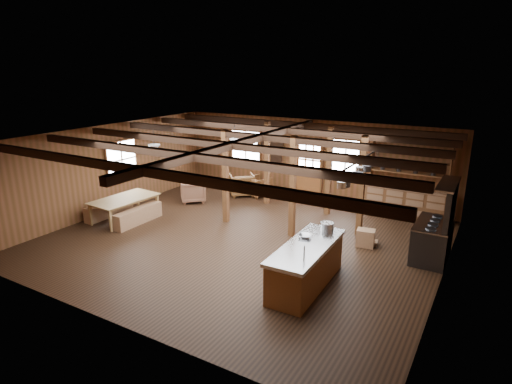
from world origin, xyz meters
TOP-DOWN VIEW (x-y plane):
  - room at (0.00, 0.00)m, footprint 10.04×9.04m
  - ceiling_joists at (0.00, 0.18)m, footprint 9.80×8.82m
  - timber_posts at (0.52, 2.08)m, footprint 3.95×2.35m
  - back_door at (0.00, 4.45)m, footprint 1.02×0.08m
  - window_back_left at (-2.60, 4.46)m, footprint 1.32×0.06m
  - window_back_right at (1.30, 4.46)m, footprint 1.02×0.06m
  - window_left at (-4.96, 0.50)m, footprint 0.14×1.24m
  - notice_boards at (-1.50, 4.46)m, footprint 1.08×0.03m
  - back_counter at (3.40, 4.20)m, footprint 2.55×0.60m
  - pendant_lamps at (-2.25, 1.00)m, footprint 1.86×2.36m
  - pot_rack at (3.05, 0.38)m, footprint 0.34×3.00m
  - kitchen_island at (2.50, -1.43)m, footprint 0.93×2.52m
  - step_stool at (3.00, 1.29)m, footprint 0.56×0.44m
  - commercial_range at (4.65, 1.38)m, footprint 0.81×1.58m
  - dining_table at (-3.90, -0.45)m, footprint 1.24×2.06m
  - bench_wall at (-4.65, -0.45)m, footprint 0.32×1.70m
  - bench_aisle at (-3.40, -0.45)m, footprint 0.32×1.71m
  - armchair_a at (-2.24, 3.56)m, footprint 1.21×1.21m
  - armchair_b at (-1.69, 3.80)m, footprint 0.99×1.01m
  - armchair_c at (-3.30, 2.08)m, footprint 1.15×1.15m
  - counter_pot at (2.55, -0.42)m, footprint 0.31×0.31m
  - bowl at (2.29, -1.06)m, footprint 0.36×0.36m

SIDE VIEW (x-z plane):
  - step_stool at x=3.00m, z-range 0.00..0.45m
  - bench_wall at x=-4.65m, z-range 0.00..0.47m
  - bench_aisle at x=-3.40m, z-range 0.00..0.47m
  - dining_table at x=-3.90m, z-range 0.00..0.70m
  - armchair_b at x=-1.69m, z-range 0.00..0.71m
  - armchair_c at x=-3.30m, z-range 0.00..0.75m
  - armchair_a at x=-2.24m, z-range 0.00..0.79m
  - kitchen_island at x=2.50m, z-range -0.12..1.08m
  - back_counter at x=3.40m, z-range -0.62..1.83m
  - commercial_range at x=4.65m, z-range -0.35..1.61m
  - back_door at x=0.00m, z-range -0.19..1.96m
  - bowl at x=2.29m, z-range 0.94..1.01m
  - counter_pot at x=2.55m, z-range 0.94..1.13m
  - room at x=0.00m, z-range -0.02..2.82m
  - timber_posts at x=0.52m, z-range 0.00..2.80m
  - window_back_left at x=-2.60m, z-range 0.94..2.26m
  - window_back_right at x=1.30m, z-range 0.94..2.26m
  - window_left at x=-4.96m, z-range 0.94..2.26m
  - notice_boards at x=-1.50m, z-range 1.19..2.09m
  - pendant_lamps at x=-2.25m, z-range 1.92..2.58m
  - pot_rack at x=3.05m, z-range 2.03..2.48m
  - ceiling_joists at x=0.00m, z-range 2.59..2.77m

